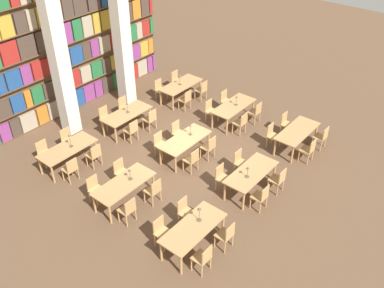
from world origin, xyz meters
TOP-DOWN VIEW (x-y plane):
  - ground_plane at (0.00, 0.00)m, footprint 40.00×40.00m
  - bookshelf_bank at (0.02, 5.78)m, footprint 9.04×0.35m
  - pillar_left at (-1.47, 4.48)m, footprint 0.53×0.53m
  - pillar_center at (1.47, 4.48)m, footprint 0.53×0.53m
  - reading_table_0 at (-3.01, -2.78)m, footprint 1.97×0.84m
  - chair_0 at (-3.48, -3.49)m, footprint 0.42×0.40m
  - chair_1 at (-3.48, -2.08)m, footprint 0.42×0.40m
  - chair_2 at (-2.49, -3.49)m, footprint 0.42×0.40m
  - chair_3 at (-2.49, -2.08)m, footprint 0.42×0.40m
  - desk_lamp_0 at (-2.71, -2.75)m, footprint 0.14×0.14m
  - reading_table_1 at (-0.06, -2.70)m, footprint 1.97×0.84m
  - chair_4 at (-0.59, -3.41)m, footprint 0.42×0.40m
  - chair_5 at (-0.59, -2.00)m, footprint 0.42×0.40m
  - chair_6 at (0.42, -3.41)m, footprint 0.42×0.40m
  - chair_7 at (0.42, -2.00)m, footprint 0.42×0.40m
  - desk_lamp_1 at (-0.36, -2.74)m, footprint 0.14×0.14m
  - reading_table_2 at (2.92, -2.71)m, footprint 1.97×0.84m
  - chair_8 at (2.46, -3.41)m, footprint 0.42×0.40m
  - chair_9 at (2.46, -2.00)m, footprint 0.42×0.40m
  - chair_10 at (3.46, -3.41)m, footprint 0.42×0.40m
  - chair_11 at (3.46, -2.00)m, footprint 0.42×0.40m
  - reading_table_3 at (-2.94, -0.05)m, footprint 1.97×0.84m
  - chair_12 at (-3.48, -0.75)m, footprint 0.42×0.40m
  - chair_13 at (-3.48, 0.66)m, footprint 0.42×0.40m
  - chair_14 at (-2.41, -0.75)m, footprint 0.42×0.40m
  - chair_15 at (-2.41, 0.66)m, footprint 0.42×0.40m
  - desk_lamp_2 at (-2.68, -0.07)m, footprint 0.14×0.14m
  - reading_table_4 at (-0.00, 0.03)m, footprint 1.97×0.84m
  - chair_16 at (-0.49, -0.68)m, footprint 0.42×0.40m
  - chair_17 at (-0.49, 0.74)m, footprint 0.42×0.40m
  - chair_18 at (0.44, -0.68)m, footprint 0.42×0.40m
  - chair_19 at (0.44, 0.74)m, footprint 0.42×0.40m
  - desk_lamp_3 at (0.33, 0.06)m, footprint 0.14×0.14m
  - reading_table_5 at (2.95, 0.05)m, footprint 1.97×0.84m
  - chair_20 at (2.43, -0.65)m, footprint 0.42×0.40m
  - chair_21 at (2.43, 0.76)m, footprint 0.42×0.40m
  - chair_22 at (3.44, -0.65)m, footprint 0.42×0.40m
  - chair_23 at (3.44, 0.76)m, footprint 0.42×0.40m
  - desk_lamp_4 at (3.03, 0.00)m, footprint 0.14×0.14m
  - reading_table_6 at (-2.89, 2.74)m, footprint 1.97×0.84m
  - chair_24 at (-3.34, 2.03)m, footprint 0.42×0.40m
  - chair_25 at (-3.34, 3.44)m, footprint 0.42×0.40m
  - chair_26 at (-2.36, 2.03)m, footprint 0.42×0.40m
  - chair_27 at (-2.36, 3.44)m, footprint 0.42×0.40m
  - desk_lamp_5 at (-2.75, 2.69)m, footprint 0.14×0.14m
  - reading_table_7 at (-0.07, 2.85)m, footprint 1.97×0.84m
  - chair_28 at (-0.52, 2.15)m, footprint 0.42×0.40m
  - chair_29 at (-0.52, 3.56)m, footprint 0.42×0.40m
  - chair_30 at (0.47, 2.15)m, footprint 0.42×0.40m
  - chair_31 at (0.47, 3.56)m, footprint 0.42×0.40m
  - desk_lamp_6 at (-0.02, 2.84)m, footprint 0.14×0.14m
  - reading_table_8 at (3.00, 2.79)m, footprint 1.97×0.84m
  - chair_32 at (2.48, 2.08)m, footprint 0.42×0.40m
  - chair_33 at (2.48, 3.49)m, footprint 0.42×0.40m
  - chair_34 at (3.54, 2.08)m, footprint 0.42×0.40m
  - chair_35 at (3.54, 3.49)m, footprint 0.42×0.40m
  - desk_lamp_7 at (2.95, 2.79)m, footprint 0.14×0.14m

SIDE VIEW (x-z plane):
  - ground_plane at x=0.00m, z-range 0.00..0.00m
  - chair_0 at x=-3.48m, z-range 0.04..0.93m
  - chair_1 at x=-3.48m, z-range 0.04..0.93m
  - chair_2 at x=-2.49m, z-range 0.04..0.93m
  - chair_3 at x=-2.49m, z-range 0.04..0.93m
  - chair_4 at x=-0.59m, z-range 0.04..0.93m
  - chair_5 at x=-0.59m, z-range 0.04..0.93m
  - chair_6 at x=0.42m, z-range 0.04..0.93m
  - chair_7 at x=0.42m, z-range 0.04..0.93m
  - chair_8 at x=2.46m, z-range 0.04..0.93m
  - chair_9 at x=2.46m, z-range 0.04..0.93m
  - chair_10 at x=3.46m, z-range 0.04..0.93m
  - chair_11 at x=3.46m, z-range 0.04..0.93m
  - chair_12 at x=-3.48m, z-range 0.04..0.93m
  - chair_13 at x=-3.48m, z-range 0.04..0.93m
  - chair_14 at x=-2.41m, z-range 0.04..0.93m
  - chair_15 at x=-2.41m, z-range 0.04..0.93m
  - chair_16 at x=-0.49m, z-range 0.04..0.93m
  - chair_17 at x=-0.49m, z-range 0.04..0.93m
  - chair_18 at x=0.44m, z-range 0.04..0.93m
  - chair_19 at x=0.44m, z-range 0.04..0.93m
  - chair_20 at x=2.43m, z-range 0.04..0.93m
  - chair_21 at x=2.43m, z-range 0.04..0.93m
  - chair_22 at x=3.44m, z-range 0.04..0.93m
  - chair_23 at x=3.44m, z-range 0.04..0.93m
  - chair_24 at x=-3.34m, z-range 0.04..0.93m
  - chair_25 at x=-3.34m, z-range 0.04..0.93m
  - chair_26 at x=-2.36m, z-range 0.04..0.93m
  - chair_27 at x=-2.36m, z-range 0.04..0.93m
  - chair_28 at x=-0.52m, z-range 0.04..0.93m
  - chair_29 at x=-0.52m, z-range 0.04..0.93m
  - chair_30 at x=0.47m, z-range 0.04..0.93m
  - chair_31 at x=0.47m, z-range 0.04..0.93m
  - chair_32 at x=2.48m, z-range 0.04..0.93m
  - chair_33 at x=2.48m, z-range 0.04..0.93m
  - chair_34 at x=3.54m, z-range 0.04..0.93m
  - chair_35 at x=3.54m, z-range 0.04..0.93m
  - reading_table_0 at x=-3.01m, z-range 0.28..1.02m
  - reading_table_1 at x=-0.06m, z-range 0.28..1.02m
  - reading_table_2 at x=2.92m, z-range 0.28..1.02m
  - reading_table_3 at x=-2.94m, z-range 0.28..1.02m
  - reading_table_4 at x=0.00m, z-range 0.28..1.02m
  - reading_table_5 at x=2.95m, z-range 0.28..1.02m
  - reading_table_6 at x=-2.89m, z-range 0.28..1.02m
  - reading_table_7 at x=-0.07m, z-range 0.28..1.02m
  - reading_table_8 at x=3.00m, z-range 0.28..1.02m
  - desk_lamp_2 at x=-2.68m, z-range 0.80..1.18m
  - desk_lamp_1 at x=-0.36m, z-range 0.80..1.18m
  - desk_lamp_4 at x=3.03m, z-range 0.80..1.20m
  - desk_lamp_6 at x=-0.02m, z-range 0.80..1.21m
  - desk_lamp_3 at x=0.33m, z-range 0.80..1.21m
  - desk_lamp_7 at x=2.95m, z-range 0.81..1.27m
  - desk_lamp_0 at x=-2.71m, z-range 0.81..1.28m
  - desk_lamp_5 at x=-2.75m, z-range 0.82..1.31m
  - bookshelf_bank at x=0.02m, z-range -0.07..5.43m
  - pillar_left at x=-1.47m, z-range 0.00..6.00m
  - pillar_center at x=1.47m, z-range 0.00..6.00m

